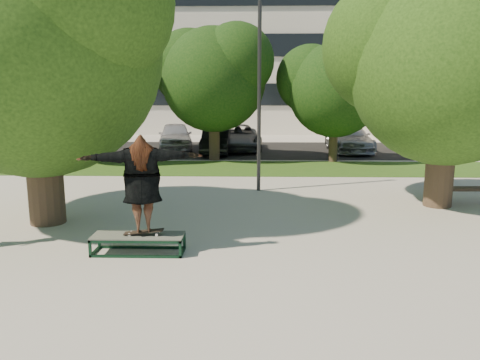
{
  "coord_description": "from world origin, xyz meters",
  "views": [
    {
      "loc": [
        0.78,
        -9.94,
        3.14
      ],
      "look_at": [
        0.51,
        0.6,
        1.17
      ],
      "focal_mm": 35.0,
      "sensor_mm": 36.0,
      "label": 1
    }
  ],
  "objects_px": {
    "tree_left": "(32,36)",
    "grind_box": "(138,244)",
    "car_silver_a": "(175,136)",
    "lamppost": "(259,92)",
    "car_silver_b": "(349,138)",
    "tree_right": "(444,56)",
    "car_grey": "(238,138)",
    "car_dark": "(216,142)"
  },
  "relations": [
    {
      "from": "lamppost",
      "to": "car_silver_b",
      "type": "relative_size",
      "value": 1.24
    },
    {
      "from": "grind_box",
      "to": "car_dark",
      "type": "height_order",
      "value": "car_dark"
    },
    {
      "from": "car_silver_a",
      "to": "car_grey",
      "type": "distance_m",
      "value": 3.53
    },
    {
      "from": "tree_left",
      "to": "lamppost",
      "type": "height_order",
      "value": "tree_left"
    },
    {
      "from": "lamppost",
      "to": "grind_box",
      "type": "relative_size",
      "value": 3.39
    },
    {
      "from": "tree_left",
      "to": "car_silver_a",
      "type": "bearing_deg",
      "value": 86.96
    },
    {
      "from": "lamppost",
      "to": "tree_right",
      "type": "bearing_deg",
      "value": -21.28
    },
    {
      "from": "tree_left",
      "to": "car_silver_b",
      "type": "height_order",
      "value": "tree_left"
    },
    {
      "from": "tree_left",
      "to": "grind_box",
      "type": "bearing_deg",
      "value": -38.09
    },
    {
      "from": "tree_right",
      "to": "lamppost",
      "type": "height_order",
      "value": "tree_right"
    },
    {
      "from": "tree_right",
      "to": "lamppost",
      "type": "relative_size",
      "value": 1.07
    },
    {
      "from": "tree_left",
      "to": "car_silver_b",
      "type": "bearing_deg",
      "value": 54.17
    },
    {
      "from": "car_silver_a",
      "to": "car_silver_b",
      "type": "height_order",
      "value": "car_silver_a"
    },
    {
      "from": "grind_box",
      "to": "car_grey",
      "type": "distance_m",
      "value": 16.98
    },
    {
      "from": "lamppost",
      "to": "car_silver_a",
      "type": "relative_size",
      "value": 1.38
    },
    {
      "from": "lamppost",
      "to": "car_dark",
      "type": "relative_size",
      "value": 1.55
    },
    {
      "from": "tree_right",
      "to": "car_silver_b",
      "type": "xyz_separation_m",
      "value": [
        0.08,
        12.26,
        -3.38
      ]
    },
    {
      "from": "car_dark",
      "to": "lamppost",
      "type": "bearing_deg",
      "value": -76.95
    },
    {
      "from": "tree_left",
      "to": "car_silver_b",
      "type": "distance_m",
      "value": 17.97
    },
    {
      "from": "tree_left",
      "to": "car_silver_b",
      "type": "xyz_separation_m",
      "value": [
        10.29,
        14.25,
        -3.7
      ]
    },
    {
      "from": "car_dark",
      "to": "tree_right",
      "type": "bearing_deg",
      "value": -57.45
    },
    {
      "from": "tree_left",
      "to": "car_dark",
      "type": "relative_size",
      "value": 1.81
    },
    {
      "from": "tree_right",
      "to": "car_silver_a",
      "type": "bearing_deg",
      "value": 126.05
    },
    {
      "from": "tree_left",
      "to": "car_silver_a",
      "type": "relative_size",
      "value": 1.61
    },
    {
      "from": "car_silver_b",
      "to": "tree_right",
      "type": "bearing_deg",
      "value": -91.02
    },
    {
      "from": "grind_box",
      "to": "car_silver_a",
      "type": "relative_size",
      "value": 0.41
    },
    {
      "from": "lamppost",
      "to": "tree_left",
      "type": "bearing_deg",
      "value": -143.58
    },
    {
      "from": "tree_left",
      "to": "car_dark",
      "type": "distance_m",
      "value": 13.97
    },
    {
      "from": "lamppost",
      "to": "car_dark",
      "type": "xyz_separation_m",
      "value": [
        -2.08,
        9.16,
        -2.5
      ]
    },
    {
      "from": "grind_box",
      "to": "car_silver_a",
      "type": "distance_m",
      "value": 17.27
    },
    {
      "from": "grind_box",
      "to": "car_dark",
      "type": "relative_size",
      "value": 0.46
    },
    {
      "from": "tree_right",
      "to": "car_silver_a",
      "type": "xyz_separation_m",
      "value": [
        -9.42,
        12.94,
        -3.34
      ]
    },
    {
      "from": "tree_right",
      "to": "car_grey",
      "type": "bearing_deg",
      "value": 114.89
    },
    {
      "from": "tree_left",
      "to": "tree_right",
      "type": "bearing_deg",
      "value": 11.03
    },
    {
      "from": "tree_left",
      "to": "car_grey",
      "type": "relative_size",
      "value": 1.41
    },
    {
      "from": "tree_left",
      "to": "car_silver_a",
      "type": "height_order",
      "value": "tree_left"
    },
    {
      "from": "lamppost",
      "to": "car_dark",
      "type": "height_order",
      "value": "lamppost"
    },
    {
      "from": "tree_right",
      "to": "grind_box",
      "type": "relative_size",
      "value": 3.62
    },
    {
      "from": "grind_box",
      "to": "car_silver_b",
      "type": "height_order",
      "value": "car_silver_b"
    },
    {
      "from": "tree_right",
      "to": "tree_left",
      "type": "bearing_deg",
      "value": -168.97
    },
    {
      "from": "car_dark",
      "to": "car_silver_b",
      "type": "bearing_deg",
      "value": 9.81
    },
    {
      "from": "tree_left",
      "to": "grind_box",
      "type": "relative_size",
      "value": 3.95
    }
  ]
}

